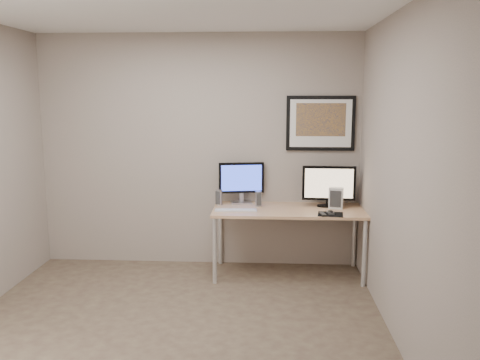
{
  "coord_description": "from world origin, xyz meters",
  "views": [
    {
      "loc": [
        0.79,
        -3.95,
        1.95
      ],
      "look_at": [
        0.5,
        1.1,
        1.08
      ],
      "focal_mm": 38.0,
      "sensor_mm": 36.0,
      "label": 1
    }
  ],
  "objects_px": {
    "monitor_large": "(241,181)",
    "speaker_right": "(258,199)",
    "keyboard": "(236,210)",
    "desk": "(288,215)",
    "fan_unit": "(336,198)",
    "monitor_tv": "(329,185)",
    "speaker_left": "(219,197)",
    "framed_art": "(321,123)"
  },
  "relations": [
    {
      "from": "framed_art",
      "to": "keyboard",
      "type": "distance_m",
      "value": 1.34
    },
    {
      "from": "speaker_right",
      "to": "keyboard",
      "type": "relative_size",
      "value": 0.38
    },
    {
      "from": "monitor_tv",
      "to": "keyboard",
      "type": "relative_size",
      "value": 1.29
    },
    {
      "from": "speaker_right",
      "to": "keyboard",
      "type": "xyz_separation_m",
      "value": [
        -0.23,
        -0.23,
        -0.08
      ]
    },
    {
      "from": "desk",
      "to": "fan_unit",
      "type": "bearing_deg",
      "value": 6.42
    },
    {
      "from": "monitor_large",
      "to": "keyboard",
      "type": "xyz_separation_m",
      "value": [
        -0.04,
        -0.38,
        -0.25
      ]
    },
    {
      "from": "desk",
      "to": "speaker_right",
      "type": "height_order",
      "value": "speaker_right"
    },
    {
      "from": "monitor_large",
      "to": "speaker_right",
      "type": "height_order",
      "value": "monitor_large"
    },
    {
      "from": "framed_art",
      "to": "fan_unit",
      "type": "height_order",
      "value": "framed_art"
    },
    {
      "from": "fan_unit",
      "to": "speaker_right",
      "type": "bearing_deg",
      "value": -170.71
    },
    {
      "from": "monitor_large",
      "to": "speaker_left",
      "type": "bearing_deg",
      "value": -164.39
    },
    {
      "from": "speaker_left",
      "to": "speaker_right",
      "type": "height_order",
      "value": "speaker_left"
    },
    {
      "from": "speaker_left",
      "to": "fan_unit",
      "type": "xyz_separation_m",
      "value": [
        1.26,
        -0.09,
        0.03
      ]
    },
    {
      "from": "desk",
      "to": "keyboard",
      "type": "height_order",
      "value": "keyboard"
    },
    {
      "from": "desk",
      "to": "framed_art",
      "type": "bearing_deg",
      "value": 43.46
    },
    {
      "from": "keyboard",
      "to": "speaker_right",
      "type": "bearing_deg",
      "value": 42.5
    },
    {
      "from": "monitor_large",
      "to": "fan_unit",
      "type": "distance_m",
      "value": 1.05
    },
    {
      "from": "speaker_right",
      "to": "fan_unit",
      "type": "xyz_separation_m",
      "value": [
        0.83,
        -0.05,
        0.03
      ]
    },
    {
      "from": "desk",
      "to": "monitor_large",
      "type": "xyz_separation_m",
      "value": [
        -0.52,
        0.26,
        0.32
      ]
    },
    {
      "from": "monitor_tv",
      "to": "speaker_right",
      "type": "height_order",
      "value": "monitor_tv"
    },
    {
      "from": "desk",
      "to": "fan_unit",
      "type": "xyz_separation_m",
      "value": [
        0.51,
        0.06,
        0.18
      ]
    },
    {
      "from": "keyboard",
      "to": "fan_unit",
      "type": "relative_size",
      "value": 1.96
    },
    {
      "from": "desk",
      "to": "monitor_large",
      "type": "distance_m",
      "value": 0.66
    },
    {
      "from": "monitor_tv",
      "to": "speaker_right",
      "type": "distance_m",
      "value": 0.77
    },
    {
      "from": "monitor_large",
      "to": "keyboard",
      "type": "distance_m",
      "value": 0.46
    },
    {
      "from": "desk",
      "to": "monitor_tv",
      "type": "xyz_separation_m",
      "value": [
        0.44,
        0.12,
        0.3
      ]
    },
    {
      "from": "monitor_large",
      "to": "keyboard",
      "type": "bearing_deg",
      "value": -105.14
    },
    {
      "from": "keyboard",
      "to": "monitor_large",
      "type": "bearing_deg",
      "value": 81.8
    },
    {
      "from": "speaker_left",
      "to": "desk",
      "type": "bearing_deg",
      "value": 8.45
    },
    {
      "from": "keyboard",
      "to": "fan_unit",
      "type": "bearing_deg",
      "value": 7.13
    },
    {
      "from": "keyboard",
      "to": "monitor_tv",
      "type": "bearing_deg",
      "value": 11.56
    },
    {
      "from": "speaker_right",
      "to": "keyboard",
      "type": "height_order",
      "value": "speaker_right"
    },
    {
      "from": "speaker_left",
      "to": "keyboard",
      "type": "bearing_deg",
      "value": -34.02
    },
    {
      "from": "desk",
      "to": "keyboard",
      "type": "relative_size",
      "value": 3.62
    },
    {
      "from": "monitor_tv",
      "to": "speaker_right",
      "type": "bearing_deg",
      "value": -176.6
    },
    {
      "from": "desk",
      "to": "monitor_large",
      "type": "bearing_deg",
      "value": 153.5
    },
    {
      "from": "monitor_large",
      "to": "speaker_right",
      "type": "distance_m",
      "value": 0.3
    },
    {
      "from": "monitor_large",
      "to": "speaker_right",
      "type": "relative_size",
      "value": 3.01
    },
    {
      "from": "monitor_tv",
      "to": "fan_unit",
      "type": "height_order",
      "value": "monitor_tv"
    },
    {
      "from": "desk",
      "to": "fan_unit",
      "type": "height_order",
      "value": "fan_unit"
    },
    {
      "from": "monitor_large",
      "to": "fan_unit",
      "type": "xyz_separation_m",
      "value": [
        1.02,
        -0.2,
        -0.14
      ]
    },
    {
      "from": "framed_art",
      "to": "speaker_right",
      "type": "distance_m",
      "value": 1.07
    }
  ]
}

